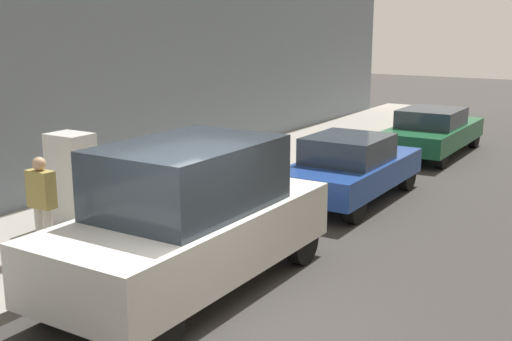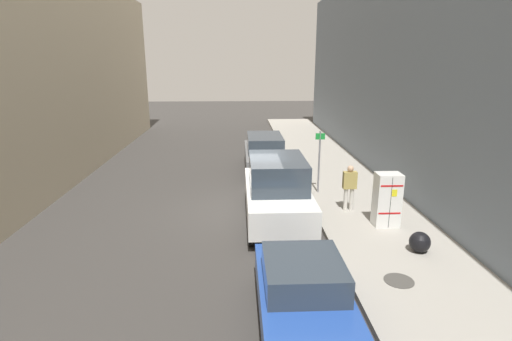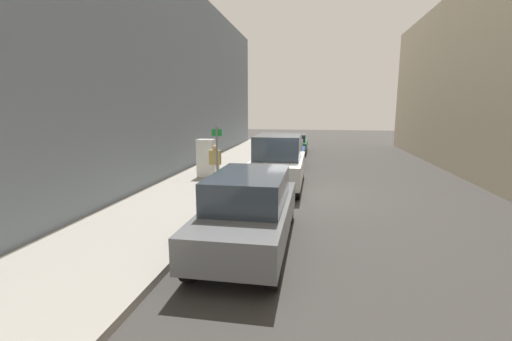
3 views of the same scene
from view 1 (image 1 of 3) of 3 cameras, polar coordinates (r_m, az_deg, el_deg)
name	(u,v)px [view 1 (image 1 of 3)]	position (r m, az deg, el deg)	size (l,w,h in m)	color
ground_plane	(217,329)	(8.36, -3.45, -13.92)	(80.00, 80.00, 0.00)	#383533
sidewalk_slab	(2,259)	(11.13, -21.62, -7.35)	(3.65, 44.00, 0.17)	#9E998E
discarded_refrigerator	(72,180)	(12.03, -16.01, -0.80)	(0.76, 0.59, 1.70)	white
manhole_cover	(217,191)	(14.07, -3.47, -1.86)	(0.70, 0.70, 0.02)	#47443F
fire_hydrant	(317,148)	(16.69, 5.48, 1.96)	(0.22, 0.22, 0.84)	red
trash_bag	(132,186)	(13.61, -10.93, -1.40)	(0.57, 0.57, 0.57)	black
pedestrian_walking_far	(42,200)	(10.56, -18.50, -2.49)	(0.46, 0.22, 1.60)	beige
parked_van_white	(190,218)	(9.16, -5.88, -4.20)	(2.02, 4.75, 2.17)	silver
parked_hatchback_blue	(350,167)	(13.93, 8.38, 0.28)	(1.75, 4.16, 1.45)	#23479E
parked_sedan_green	(433,131)	(19.35, 15.42, 3.41)	(1.80, 4.59, 1.37)	#1E6038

